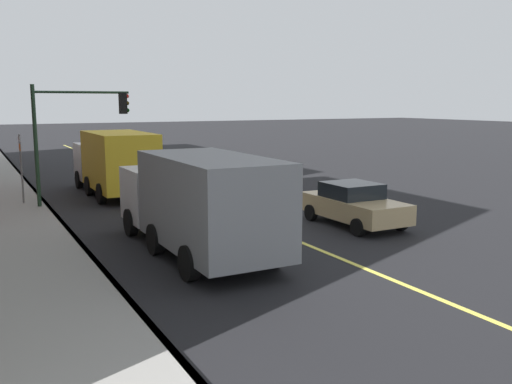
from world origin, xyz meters
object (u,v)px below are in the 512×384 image
(truck_gray, at_px, (199,200))
(truck_yellow, at_px, (115,161))
(car_tan, at_px, (354,204))
(car_green, at_px, (244,179))
(pedestrian_with_backpack, at_px, (187,184))
(street_sign_post, at_px, (21,164))
(traffic_light_mast, at_px, (75,123))

(truck_gray, xyz_separation_m, truck_yellow, (11.50, -0.42, 0.04))
(truck_yellow, bearing_deg, car_tan, -150.86)
(car_green, bearing_deg, pedestrian_with_backpack, 109.53)
(truck_yellow, bearing_deg, truck_gray, 177.92)
(car_tan, relative_size, truck_gray, 0.55)
(car_tan, xyz_separation_m, truck_gray, (-0.93, 6.31, 0.81))
(car_green, distance_m, pedestrian_with_backpack, 3.51)
(truck_yellow, distance_m, pedestrian_with_backpack, 4.67)
(pedestrian_with_backpack, bearing_deg, street_sign_post, 64.23)
(car_tan, height_order, traffic_light_mast, traffic_light_mast)
(car_green, distance_m, truck_yellow, 6.14)
(truck_gray, bearing_deg, pedestrian_with_backpack, -18.20)
(street_sign_post, bearing_deg, car_green, -100.83)
(car_tan, height_order, pedestrian_with_backpack, pedestrian_with_backpack)
(car_green, xyz_separation_m, street_sign_post, (1.82, 9.50, 1.03))
(truck_gray, height_order, truck_yellow, truck_yellow)
(car_tan, bearing_deg, truck_yellow, 29.14)
(traffic_light_mast, bearing_deg, car_green, -95.52)
(truck_gray, xyz_separation_m, street_sign_post, (10.32, 3.78, 0.23))
(car_tan, height_order, truck_gray, truck_gray)
(car_green, xyz_separation_m, truck_gray, (-8.50, 5.71, 0.81))
(traffic_light_mast, bearing_deg, street_sign_post, 62.08)
(truck_gray, height_order, traffic_light_mast, traffic_light_mast)
(pedestrian_with_backpack, relative_size, street_sign_post, 0.53)
(truck_gray, xyz_separation_m, traffic_light_mast, (9.22, 1.71, 1.92))
(pedestrian_with_backpack, bearing_deg, truck_gray, 161.80)
(car_tan, relative_size, pedestrian_with_backpack, 2.62)
(car_tan, height_order, street_sign_post, street_sign_post)
(truck_yellow, height_order, pedestrian_with_backpack, truck_yellow)
(street_sign_post, bearing_deg, truck_gray, -159.86)
(car_tan, bearing_deg, street_sign_post, 47.07)
(pedestrian_with_backpack, relative_size, traffic_light_mast, 0.32)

